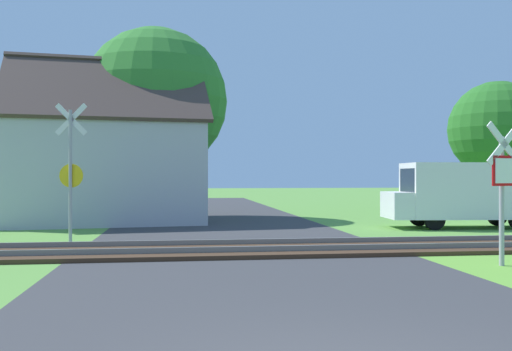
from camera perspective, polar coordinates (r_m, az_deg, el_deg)
road_asphalt at (r=6.96m, az=4.58°, el=-14.87°), size 7.60×80.00×0.01m
rail_track at (r=13.49m, az=-1.55°, el=-7.41°), size 60.00×2.60×0.22m
stop_sign_near at (r=12.29m, az=23.46°, el=-0.58°), size 0.86×0.24×2.86m
crossing_sign_far at (r=16.06m, az=-18.04°, el=0.94°), size 0.87×0.19×3.75m
house at (r=22.91m, az=-14.73°, el=0.80°), size 8.06×6.75×6.43m
tree_far at (r=30.05m, az=22.95°, el=4.30°), size 4.61×4.61×6.38m
tree_center at (r=24.66m, az=-10.05°, el=7.41°), size 6.10×6.10×8.04m
mail_truck at (r=20.89m, az=19.93°, el=-1.56°), size 5.05×2.29×2.24m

